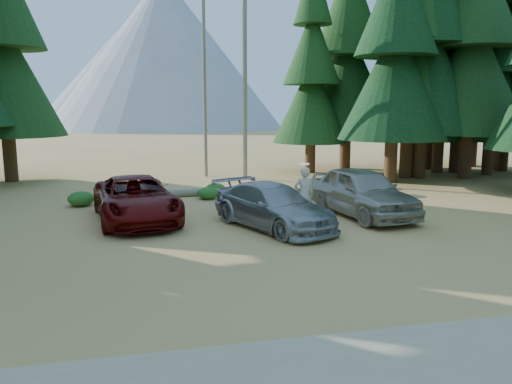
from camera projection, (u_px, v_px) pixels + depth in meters
ground at (323, 253)px, 13.65m from camera, size 160.00×160.00×0.00m
gravel_strip at (476, 375)px, 7.40m from camera, size 26.00×3.50×0.01m
forest_belt_north at (230, 178)px, 28.07m from camera, size 36.00×7.00×22.00m
snag_front at (245, 68)px, 26.76m from camera, size 0.24×0.24×12.00m
snag_back at (205, 88)px, 27.93m from camera, size 0.20×0.20×10.00m
mountain_peak at (151, 61)px, 95.78m from camera, size 48.00×50.00×28.00m
red_pickup at (136, 199)px, 17.38m from camera, size 3.35×5.89×1.55m
silver_minivan_center at (273, 206)px, 16.36m from camera, size 3.84×5.37×1.44m
silver_minivan_right at (362, 192)px, 18.21m from camera, size 2.78×5.45×1.78m
frisbee_player at (304, 195)px, 16.24m from camera, size 0.67×0.45×1.94m
log_left at (190, 193)px, 22.23m from camera, size 4.69×0.65×0.33m
log_mid at (305, 191)px, 22.96m from camera, size 2.55×2.20×0.26m
log_right at (346, 190)px, 23.08m from camera, size 4.94×2.13×0.33m
shrub_far_left at (81, 199)px, 20.09m from camera, size 1.06×1.06×0.58m
shrub_left at (147, 194)px, 21.24m from camera, size 1.03×1.03×0.57m
shrub_center_left at (208, 193)px, 21.61m from camera, size 0.93×0.93×0.51m
shrub_center_right at (215, 188)px, 22.89m from camera, size 0.90×0.90×0.49m
shrub_right at (317, 190)px, 22.07m from camera, size 1.10×1.10×0.61m
shrub_far_right at (380, 187)px, 22.83m from camera, size 1.22×1.22×0.67m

